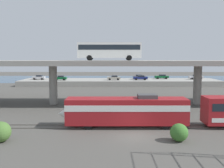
{
  "coord_description": "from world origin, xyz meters",
  "views": [
    {
      "loc": [
        -2.51,
        -27.67,
        8.77
      ],
      "look_at": [
        -2.27,
        25.7,
        3.25
      ],
      "focal_mm": 40.84,
      "sensor_mm": 36.0,
      "label": 1
    }
  ],
  "objects_px": {
    "parked_car_2": "(59,78)",
    "parked_car_6": "(38,77)",
    "parked_car_0": "(195,77)",
    "transit_bus_on_overpass": "(108,50)",
    "train_locomotive": "(119,110)",
    "parked_car_3": "(113,78)",
    "parked_car_5": "(138,77)",
    "parked_car_4": "(139,78)",
    "parked_car_1": "(161,77)"
  },
  "relations": [
    {
      "from": "parked_car_0",
      "to": "parked_car_6",
      "type": "xyz_separation_m",
      "value": [
        -51.62,
        -1.3,
        -0.0
      ]
    },
    {
      "from": "parked_car_1",
      "to": "parked_car_2",
      "type": "xyz_separation_m",
      "value": [
        -33.18,
        -5.2,
        -0.0
      ]
    },
    {
      "from": "parked_car_0",
      "to": "parked_car_5",
      "type": "xyz_separation_m",
      "value": [
        -18.63,
        1.26,
        0.0
      ]
    },
    {
      "from": "parked_car_0",
      "to": "transit_bus_on_overpass",
      "type": "bearing_deg",
      "value": 51.02
    },
    {
      "from": "parked_car_0",
      "to": "train_locomotive",
      "type": "bearing_deg",
      "value": 62.93
    },
    {
      "from": "transit_bus_on_overpass",
      "to": "parked_car_3",
      "type": "height_order",
      "value": "transit_bus_on_overpass"
    },
    {
      "from": "train_locomotive",
      "to": "parked_car_1",
      "type": "height_order",
      "value": "train_locomotive"
    },
    {
      "from": "train_locomotive",
      "to": "transit_bus_on_overpass",
      "type": "bearing_deg",
      "value": -84.68
    },
    {
      "from": "transit_bus_on_overpass",
      "to": "parked_car_2",
      "type": "height_order",
      "value": "transit_bus_on_overpass"
    },
    {
      "from": "parked_car_1",
      "to": "parked_car_5",
      "type": "xyz_separation_m",
      "value": [
        -7.65,
        -0.58,
        -0.0
      ]
    },
    {
      "from": "parked_car_4",
      "to": "parked_car_2",
      "type": "bearing_deg",
      "value": 2.11
    },
    {
      "from": "train_locomotive",
      "to": "parked_car_2",
      "type": "bearing_deg",
      "value": -70.33
    },
    {
      "from": "parked_car_1",
      "to": "parked_car_5",
      "type": "height_order",
      "value": "same"
    },
    {
      "from": "transit_bus_on_overpass",
      "to": "parked_car_6",
      "type": "height_order",
      "value": "transit_bus_on_overpass"
    },
    {
      "from": "parked_car_6",
      "to": "transit_bus_on_overpass",
      "type": "bearing_deg",
      "value": 124.7
    },
    {
      "from": "parked_car_0",
      "to": "parked_car_2",
      "type": "relative_size",
      "value": 1.14
    },
    {
      "from": "transit_bus_on_overpass",
      "to": "parked_car_6",
      "type": "bearing_deg",
      "value": -55.3
    },
    {
      "from": "transit_bus_on_overpass",
      "to": "parked_car_4",
      "type": "xyz_separation_m",
      "value": [
        9.67,
        32.56,
        -7.87
      ]
    },
    {
      "from": "parked_car_2",
      "to": "parked_car_4",
      "type": "xyz_separation_m",
      "value": [
        25.53,
        0.94,
        0.0
      ]
    },
    {
      "from": "train_locomotive",
      "to": "parked_car_1",
      "type": "xyz_separation_m",
      "value": [
        15.72,
        54.06,
        0.25
      ]
    },
    {
      "from": "transit_bus_on_overpass",
      "to": "parked_car_5",
      "type": "xyz_separation_m",
      "value": [
        9.68,
        36.23,
        -7.87
      ]
    },
    {
      "from": "parked_car_1",
      "to": "parked_car_3",
      "type": "distance_m",
      "value": 16.83
    },
    {
      "from": "parked_car_0",
      "to": "parked_car_3",
      "type": "relative_size",
      "value": 1.09
    },
    {
      "from": "train_locomotive",
      "to": "parked_car_3",
      "type": "bearing_deg",
      "value": -89.46
    },
    {
      "from": "train_locomotive",
      "to": "parked_car_4",
      "type": "bearing_deg",
      "value": -99.2
    },
    {
      "from": "parked_car_4",
      "to": "parked_car_5",
      "type": "xyz_separation_m",
      "value": [
        0.0,
        3.68,
        0.0
      ]
    },
    {
      "from": "transit_bus_on_overpass",
      "to": "parked_car_0",
      "type": "distance_m",
      "value": 45.68
    },
    {
      "from": "transit_bus_on_overpass",
      "to": "parked_car_1",
      "type": "xyz_separation_m",
      "value": [
        17.33,
        36.82,
        -7.87
      ]
    },
    {
      "from": "parked_car_4",
      "to": "parked_car_6",
      "type": "xyz_separation_m",
      "value": [
        -32.99,
        1.12,
        -0.0
      ]
    },
    {
      "from": "train_locomotive",
      "to": "parked_car_4",
      "type": "distance_m",
      "value": 50.45
    },
    {
      "from": "parked_car_3",
      "to": "transit_bus_on_overpass",
      "type": "bearing_deg",
      "value": 87.98
    },
    {
      "from": "parked_car_2",
      "to": "parked_car_4",
      "type": "height_order",
      "value": "same"
    },
    {
      "from": "transit_bus_on_overpass",
      "to": "parked_car_2",
      "type": "distance_m",
      "value": 36.24
    },
    {
      "from": "train_locomotive",
      "to": "parked_car_0",
      "type": "height_order",
      "value": "train_locomotive"
    },
    {
      "from": "parked_car_2",
      "to": "parked_car_5",
      "type": "height_order",
      "value": "same"
    },
    {
      "from": "parked_car_0",
      "to": "parked_car_2",
      "type": "distance_m",
      "value": 44.29
    },
    {
      "from": "transit_bus_on_overpass",
      "to": "parked_car_3",
      "type": "distance_m",
      "value": 33.18
    },
    {
      "from": "parked_car_0",
      "to": "parked_car_1",
      "type": "distance_m",
      "value": 11.13
    },
    {
      "from": "transit_bus_on_overpass",
      "to": "parked_car_0",
      "type": "height_order",
      "value": "transit_bus_on_overpass"
    },
    {
      "from": "transit_bus_on_overpass",
      "to": "parked_car_3",
      "type": "xyz_separation_m",
      "value": [
        1.14,
        32.22,
        -7.87
      ]
    },
    {
      "from": "parked_car_0",
      "to": "parked_car_4",
      "type": "height_order",
      "value": "same"
    },
    {
      "from": "train_locomotive",
      "to": "parked_car_1",
      "type": "distance_m",
      "value": 56.3
    },
    {
      "from": "parked_car_0",
      "to": "parked_car_5",
      "type": "relative_size",
      "value": 1.08
    },
    {
      "from": "transit_bus_on_overpass",
      "to": "parked_car_5",
      "type": "distance_m",
      "value": 38.32
    },
    {
      "from": "parked_car_1",
      "to": "parked_car_5",
      "type": "distance_m",
      "value": 7.67
    },
    {
      "from": "transit_bus_on_overpass",
      "to": "parked_car_4",
      "type": "height_order",
      "value": "transit_bus_on_overpass"
    },
    {
      "from": "parked_car_2",
      "to": "parked_car_3",
      "type": "distance_m",
      "value": 17.01
    },
    {
      "from": "parked_car_4",
      "to": "parked_car_5",
      "type": "bearing_deg",
      "value": -90.03
    },
    {
      "from": "parked_car_2",
      "to": "parked_car_6",
      "type": "relative_size",
      "value": 0.99
    },
    {
      "from": "parked_car_4",
      "to": "parked_car_1",
      "type": "bearing_deg",
      "value": -150.9
    }
  ]
}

